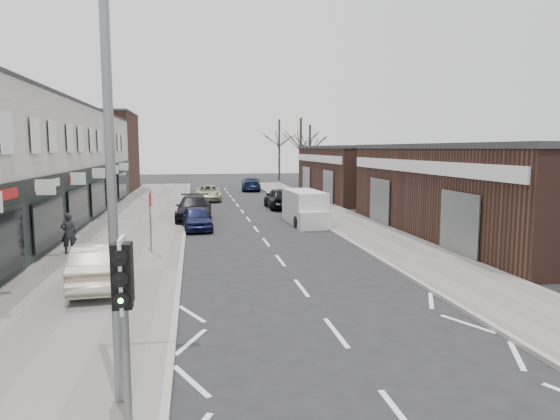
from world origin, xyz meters
name	(u,v)px	position (x,y,z in m)	size (l,w,h in m)	color
ground	(363,368)	(0.00, 0.00, 0.00)	(160.00, 160.00, 0.00)	black
pavement_left	(139,221)	(-6.75, 22.00, 0.06)	(5.50, 64.00, 0.12)	slate
pavement_right	(335,216)	(5.75, 22.00, 0.06)	(3.50, 64.00, 0.12)	slate
shop_terrace_left	(1,166)	(-13.50, 19.50, 3.55)	(8.00, 41.00, 7.10)	beige
brick_block_far	(94,153)	(-13.50, 45.00, 4.00)	(8.00, 10.00, 8.00)	#43271C
right_unit_near	(505,192)	(12.50, 14.00, 2.25)	(10.00, 18.00, 4.50)	#3D231B
right_unit_far	(371,173)	(12.50, 34.00, 2.25)	(10.00, 16.00, 4.50)	#3D231B
tree_far_a	(301,187)	(9.00, 48.00, 0.00)	(3.60, 3.60, 8.00)	#382D26
tree_far_b	(310,183)	(11.50, 54.00, 0.00)	(3.60, 3.60, 7.50)	#382D26
tree_far_c	(279,180)	(8.50, 60.00, 0.00)	(3.60, 3.60, 8.50)	#382D26
traffic_light	(123,292)	(-4.40, -2.02, 2.41)	(0.28, 0.60, 3.10)	slate
street_lamp	(121,140)	(-4.53, -0.80, 4.62)	(2.23, 0.22, 8.00)	slate
warning_sign	(151,203)	(-5.16, 12.00, 2.20)	(0.12, 0.80, 2.70)	slate
white_van	(305,208)	(3.14, 19.50, 0.93)	(1.96, 5.13, 1.97)	silver
sedan_on_pavement	(101,265)	(-6.31, 6.81, 0.83)	(1.51, 4.34, 1.43)	#BCAF96
pedestrian	(69,233)	(-8.54, 12.26, 0.98)	(0.63, 0.41, 1.72)	black
parked_car_left_a	(197,218)	(-3.27, 18.34, 0.64)	(1.52, 3.78, 1.29)	#13173C
parked_car_left_b	(194,209)	(-3.40, 21.86, 0.77)	(2.15, 5.30, 1.54)	black
parked_car_left_c	(208,193)	(-2.20, 33.85, 0.67)	(2.23, 4.83, 1.34)	#ADA98A
parked_car_right_a	(301,207)	(3.50, 22.33, 0.67)	(1.41, 4.05, 1.33)	white
parked_car_right_b	(280,198)	(2.95, 27.27, 0.79)	(1.88, 4.66, 1.59)	black
parked_car_right_c	(251,184)	(2.61, 43.39, 0.71)	(1.99, 4.90, 1.42)	#131F3B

